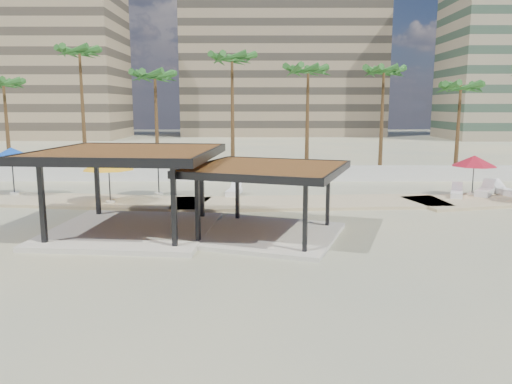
{
  "coord_description": "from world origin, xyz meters",
  "views": [
    {
      "loc": [
        -1.07,
        -21.77,
        5.71
      ],
      "look_at": [
        -1.09,
        3.08,
        1.4
      ],
      "focal_mm": 35.0,
      "sensor_mm": 36.0,
      "label": 1
    }
  ],
  "objects_px": {
    "pavilion_west": "(130,183)",
    "lounger_c": "(505,191)",
    "pavilion_central": "(267,194)",
    "lounger_b": "(457,193)",
    "lounger_d": "(485,191)",
    "lounger_a": "(234,191)",
    "umbrella_a": "(11,154)",
    "umbrella_c": "(474,161)"
  },
  "relations": [
    {
      "from": "umbrella_a",
      "to": "lounger_d",
      "type": "relative_size",
      "value": 1.52
    },
    {
      "from": "pavilion_central",
      "to": "lounger_a",
      "type": "xyz_separation_m",
      "value": [
        -1.87,
        9.63,
        -1.51
      ]
    },
    {
      "from": "pavilion_central",
      "to": "umbrella_a",
      "type": "distance_m",
      "value": 18.45
    },
    {
      "from": "pavilion_west",
      "to": "lounger_b",
      "type": "xyz_separation_m",
      "value": [
        18.06,
        8.21,
        -1.9
      ]
    },
    {
      "from": "pavilion_west",
      "to": "umbrella_a",
      "type": "xyz_separation_m",
      "value": [
        -9.6,
        8.86,
        0.46
      ]
    },
    {
      "from": "pavilion_central",
      "to": "lounger_b",
      "type": "height_order",
      "value": "pavilion_central"
    },
    {
      "from": "pavilion_central",
      "to": "lounger_a",
      "type": "distance_m",
      "value": 9.93
    },
    {
      "from": "umbrella_a",
      "to": "pavilion_west",
      "type": "bearing_deg",
      "value": -42.7
    },
    {
      "from": "lounger_b",
      "to": "pavilion_west",
      "type": "bearing_deg",
      "value": 136.53
    },
    {
      "from": "lounger_a",
      "to": "lounger_c",
      "type": "xyz_separation_m",
      "value": [
        17.15,
        0.0,
        0.01
      ]
    },
    {
      "from": "pavilion_central",
      "to": "pavilion_west",
      "type": "relative_size",
      "value": 0.97
    },
    {
      "from": "lounger_c",
      "to": "lounger_b",
      "type": "bearing_deg",
      "value": 88.81
    },
    {
      "from": "umbrella_c",
      "to": "lounger_d",
      "type": "height_order",
      "value": "umbrella_c"
    },
    {
      "from": "umbrella_c",
      "to": "lounger_c",
      "type": "relative_size",
      "value": 1.2
    },
    {
      "from": "pavilion_central",
      "to": "umbrella_c",
      "type": "relative_size",
      "value": 2.81
    },
    {
      "from": "umbrella_c",
      "to": "lounger_d",
      "type": "bearing_deg",
      "value": -4.51
    },
    {
      "from": "pavilion_west",
      "to": "lounger_b",
      "type": "bearing_deg",
      "value": 29.95
    },
    {
      "from": "umbrella_a",
      "to": "umbrella_c",
      "type": "height_order",
      "value": "umbrella_a"
    },
    {
      "from": "lounger_b",
      "to": "pavilion_central",
      "type": "bearing_deg",
      "value": 148.92
    },
    {
      "from": "umbrella_c",
      "to": "lounger_b",
      "type": "bearing_deg",
      "value": -152.12
    },
    {
      "from": "lounger_d",
      "to": "lounger_a",
      "type": "bearing_deg",
      "value": 126.11
    },
    {
      "from": "pavilion_west",
      "to": "umbrella_a",
      "type": "height_order",
      "value": "pavilion_west"
    },
    {
      "from": "pavilion_west",
      "to": "lounger_c",
      "type": "distance_m",
      "value": 23.27
    },
    {
      "from": "umbrella_c",
      "to": "lounger_c",
      "type": "distance_m",
      "value": 2.87
    },
    {
      "from": "pavilion_central",
      "to": "lounger_b",
      "type": "distance_m",
      "value": 14.98
    },
    {
      "from": "lounger_a",
      "to": "lounger_d",
      "type": "xyz_separation_m",
      "value": [
        15.82,
        -0.11,
        0.02
      ]
    },
    {
      "from": "lounger_a",
      "to": "lounger_d",
      "type": "height_order",
      "value": "lounger_d"
    },
    {
      "from": "lounger_b",
      "to": "lounger_d",
      "type": "relative_size",
      "value": 0.92
    },
    {
      "from": "lounger_c",
      "to": "pavilion_central",
      "type": "bearing_deg",
      "value": 109.29
    },
    {
      "from": "lounger_a",
      "to": "pavilion_west",
      "type": "bearing_deg",
      "value": 163.87
    },
    {
      "from": "umbrella_a",
      "to": "lounger_a",
      "type": "bearing_deg",
      "value": 0.2
    },
    {
      "from": "lounger_a",
      "to": "lounger_d",
      "type": "distance_m",
      "value": 15.82
    },
    {
      "from": "pavilion_central",
      "to": "lounger_c",
      "type": "xyz_separation_m",
      "value": [
        15.28,
        9.64,
        -1.5
      ]
    },
    {
      "from": "lounger_b",
      "to": "lounger_d",
      "type": "distance_m",
      "value": 2.11
    },
    {
      "from": "lounger_b",
      "to": "umbrella_a",
      "type": "bearing_deg",
      "value": 110.73
    },
    {
      "from": "lounger_b",
      "to": "lounger_d",
      "type": "xyz_separation_m",
      "value": [
        2.02,
        0.58,
        0.03
      ]
    },
    {
      "from": "pavilion_west",
      "to": "lounger_b",
      "type": "distance_m",
      "value": 19.93
    },
    {
      "from": "umbrella_a",
      "to": "lounger_b",
      "type": "relative_size",
      "value": 1.66
    },
    {
      "from": "lounger_a",
      "to": "pavilion_central",
      "type": "bearing_deg",
      "value": -159.58
    },
    {
      "from": "umbrella_a",
      "to": "lounger_c",
      "type": "height_order",
      "value": "umbrella_a"
    },
    {
      "from": "pavilion_central",
      "to": "lounger_c",
      "type": "distance_m",
      "value": 18.13
    },
    {
      "from": "umbrella_c",
      "to": "lounger_d",
      "type": "xyz_separation_m",
      "value": [
        0.8,
        -0.06,
        -1.91
      ]
    }
  ]
}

